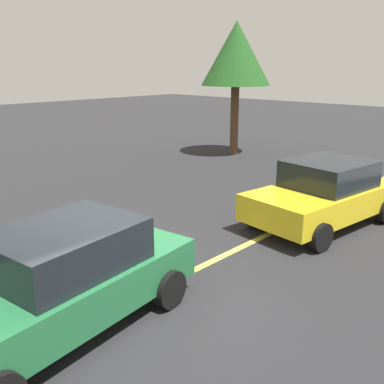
{
  "coord_description": "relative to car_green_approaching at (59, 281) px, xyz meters",
  "views": [
    {
      "loc": [
        -3.76,
        -5.18,
        3.81
      ],
      "look_at": [
        1.88,
        0.15,
        1.53
      ],
      "focal_mm": 40.31,
      "sensor_mm": 36.0,
      "label": 1
    }
  ],
  "objects": [
    {
      "name": "ground_plane",
      "position": [
        0.98,
        -0.11,
        -0.8
      ],
      "size": [
        80.0,
        80.0,
        0.0
      ],
      "primitive_type": "plane",
      "color": "#262628"
    },
    {
      "name": "car_green_approaching",
      "position": [
        0.0,
        0.0,
        0.0
      ],
      "size": [
        4.59,
        2.44,
        1.6
      ],
      "color": "#236B3D",
      "rests_on": "ground_plane"
    },
    {
      "name": "tree_left_verge",
      "position": [
        12.38,
        6.47,
        3.47
      ],
      "size": [
        2.96,
        2.96,
        5.64
      ],
      "color": "#513823",
      "rests_on": "ground_plane"
    },
    {
      "name": "car_yellow_crossing",
      "position": [
        6.82,
        -0.68,
        0.0
      ],
      "size": [
        4.27,
        2.54,
        1.6
      ],
      "color": "gold",
      "rests_on": "ground_plane"
    },
    {
      "name": "lane_marking_centre",
      "position": [
        3.98,
        -0.11,
        -0.8
      ],
      "size": [
        28.0,
        0.16,
        0.01
      ],
      "primitive_type": "cube",
      "color": "#E0D14C"
    }
  ]
}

